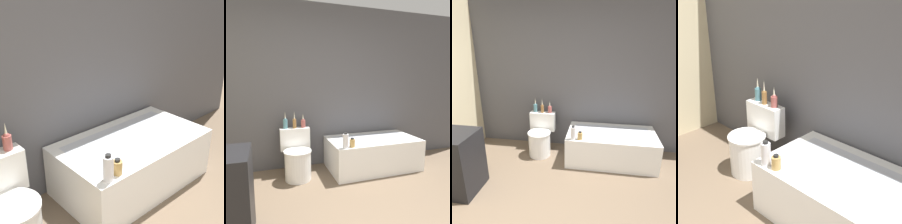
# 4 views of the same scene
# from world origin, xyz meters

# --- Properties ---
(wall_back_tiled) EXTENTS (6.40, 0.06, 2.60)m
(wall_back_tiled) POSITION_xyz_m (0.00, 2.38, 1.30)
(wall_back_tiled) COLOR #4C4C51
(wall_back_tiled) RESTS_ON ground_plane
(bathtub) EXTENTS (1.42, 0.80, 0.49)m
(bathtub) POSITION_xyz_m (0.85, 1.93, 0.25)
(bathtub) COLOR white
(bathtub) RESTS_ON ground
(toilet) EXTENTS (0.44, 0.53, 0.70)m
(toilet) POSITION_xyz_m (-0.36, 1.95, 0.30)
(toilet) COLOR white
(toilet) RESTS_ON ground
(vase_gold) EXTENTS (0.07, 0.07, 0.25)m
(vase_gold) POSITION_xyz_m (-0.49, 2.16, 0.78)
(vase_gold) COLOR teal
(vase_gold) RESTS_ON toilet
(vase_silver) EXTENTS (0.05, 0.05, 0.25)m
(vase_silver) POSITION_xyz_m (-0.36, 2.14, 0.78)
(vase_silver) COLOR olive
(vase_silver) RESTS_ON toilet
(vase_bronze) EXTENTS (0.07, 0.07, 0.21)m
(vase_bronze) POSITION_xyz_m (-0.22, 2.15, 0.77)
(vase_bronze) COLOR #994C47
(vase_bronze) RESTS_ON toilet
(shampoo_bottle_tall) EXTENTS (0.08, 0.08, 0.22)m
(shampoo_bottle_tall) POSITION_xyz_m (0.26, 1.60, 0.59)
(shampoo_bottle_tall) COLOR silver
(shampoo_bottle_tall) RESTS_ON bathtub
(shampoo_bottle_short) EXTENTS (0.08, 0.08, 0.13)m
(shampoo_bottle_short) POSITION_xyz_m (0.37, 1.61, 0.55)
(shampoo_bottle_short) COLOR tan
(shampoo_bottle_short) RESTS_ON bathtub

